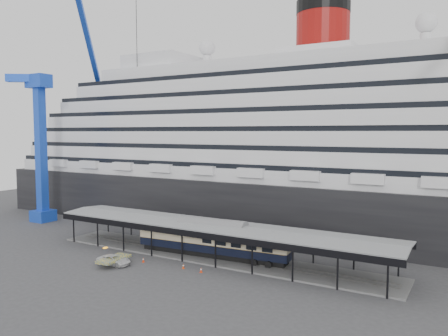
{
  "coord_description": "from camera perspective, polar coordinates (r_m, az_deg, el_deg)",
  "views": [
    {
      "loc": [
        34.18,
        -50.74,
        19.11
      ],
      "look_at": [
        0.18,
        8.0,
        13.54
      ],
      "focal_mm": 35.0,
      "sensor_mm": 36.0,
      "label": 1
    }
  ],
  "objects": [
    {
      "name": "ground",
      "position": [
        64.09,
        -3.82,
        -12.67
      ],
      "size": [
        200.0,
        200.0,
        0.0
      ],
      "primitive_type": "plane",
      "color": "#3B3B3E",
      "rests_on": "ground"
    },
    {
      "name": "cruise_ship",
      "position": [
        89.51,
        7.67,
        4.16
      ],
      "size": [
        130.0,
        30.0,
        43.9
      ],
      "color": "black",
      "rests_on": "ground"
    },
    {
      "name": "platform_canopy",
      "position": [
        67.5,
        -1.43,
        -9.68
      ],
      "size": [
        56.0,
        9.18,
        5.3
      ],
      "color": "slate",
      "rests_on": "ground"
    },
    {
      "name": "crane_blue",
      "position": [
        100.27,
        -22.29,
        4.83
      ],
      "size": [
        22.63,
        19.19,
        47.6
      ],
      "color": "blue",
      "rests_on": "ground"
    },
    {
      "name": "port_truck",
      "position": [
        66.26,
        -14.19,
        -11.58
      ],
      "size": [
        5.2,
        2.64,
        1.41
      ],
      "primitive_type": "imported",
      "rotation": [
        0.0,
        0.0,
        1.63
      ],
      "color": "silver",
      "rests_on": "ground"
    },
    {
      "name": "pullman_carriage",
      "position": [
        67.43,
        -1.53,
        -9.2
      ],
      "size": [
        24.87,
        4.91,
        24.25
      ],
      "rotation": [
        0.0,
        0.0,
        0.07
      ],
      "color": "black",
      "rests_on": "ground"
    },
    {
      "name": "traffic_cone_left",
      "position": [
        66.74,
        -10.5,
        -11.71
      ],
      "size": [
        0.47,
        0.47,
        0.72
      ],
      "rotation": [
        0.0,
        0.0,
        0.32
      ],
      "color": "red",
      "rests_on": "ground"
    },
    {
      "name": "traffic_cone_mid",
      "position": [
        63.04,
        -5.34,
        -12.64
      ],
      "size": [
        0.45,
        0.45,
        0.71
      ],
      "rotation": [
        0.0,
        0.0,
        0.26
      ],
      "color": "#DF400C",
      "rests_on": "ground"
    },
    {
      "name": "traffic_cone_right",
      "position": [
        61.21,
        -3.02,
        -13.15
      ],
      "size": [
        0.43,
        0.43,
        0.74
      ],
      "rotation": [
        0.0,
        0.0,
        0.15
      ],
      "color": "red",
      "rests_on": "ground"
    }
  ]
}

